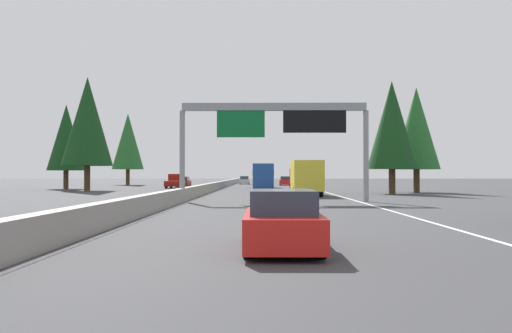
{
  "coord_description": "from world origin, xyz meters",
  "views": [
    {
      "loc": [
        -3.14,
        -5.09,
        1.85
      ],
      "look_at": [
        60.65,
        -4.35,
        2.72
      ],
      "focal_mm": 38.73,
      "sensor_mm": 36.0,
      "label": 1
    }
  ],
  "objects_px": {
    "oncoming_near": "(183,182)",
    "conifer_right_mid": "(416,128)",
    "sign_gantry_overhead": "(277,123)",
    "conifer_left_near": "(87,121)",
    "sedan_far_right": "(282,222)",
    "sedan_near_center": "(285,181)",
    "sedan_distant_a": "(244,180)",
    "conifer_left_mid": "(66,138)",
    "conifer_left_far": "(128,141)",
    "bus_near_right": "(263,175)",
    "box_truck_far_left": "(306,177)",
    "conifer_right_near": "(392,125)",
    "oncoming_far": "(176,181)"
  },
  "relations": [
    {
      "from": "conifer_left_far",
      "to": "conifer_right_mid",
      "type": "bearing_deg",
      "value": -134.22
    },
    {
      "from": "sedan_far_right",
      "to": "conifer_left_mid",
      "type": "bearing_deg",
      "value": 24.49
    },
    {
      "from": "oncoming_near",
      "to": "conifer_right_mid",
      "type": "bearing_deg",
      "value": 48.06
    },
    {
      "from": "conifer_right_mid",
      "to": "conifer_left_mid",
      "type": "height_order",
      "value": "conifer_right_mid"
    },
    {
      "from": "sedan_far_right",
      "to": "conifer_right_near",
      "type": "distance_m",
      "value": 40.28
    },
    {
      "from": "sedan_distant_a",
      "to": "conifer_right_mid",
      "type": "distance_m",
      "value": 48.79
    },
    {
      "from": "conifer_left_near",
      "to": "conifer_right_near",
      "type": "bearing_deg",
      "value": -105.91
    },
    {
      "from": "sedan_far_right",
      "to": "sedan_near_center",
      "type": "bearing_deg",
      "value": -2.4
    },
    {
      "from": "sedan_near_center",
      "to": "conifer_left_mid",
      "type": "height_order",
      "value": "conifer_left_mid"
    },
    {
      "from": "sign_gantry_overhead",
      "to": "conifer_right_near",
      "type": "relative_size",
      "value": 1.2
    },
    {
      "from": "sedan_far_right",
      "to": "conifer_left_mid",
      "type": "distance_m",
      "value": 59.86
    },
    {
      "from": "box_truck_far_left",
      "to": "sedan_near_center",
      "type": "bearing_deg",
      "value": 0.01
    },
    {
      "from": "sedan_near_center",
      "to": "conifer_left_far",
      "type": "bearing_deg",
      "value": 84.39
    },
    {
      "from": "sedan_far_right",
      "to": "oncoming_near",
      "type": "bearing_deg",
      "value": 10.23
    },
    {
      "from": "box_truck_far_left",
      "to": "bus_near_right",
      "type": "relative_size",
      "value": 0.74
    },
    {
      "from": "conifer_right_near",
      "to": "conifer_left_mid",
      "type": "distance_m",
      "value": 39.73
    },
    {
      "from": "box_truck_far_left",
      "to": "oncoming_far",
      "type": "bearing_deg",
      "value": 30.74
    },
    {
      "from": "sedan_near_center",
      "to": "conifer_right_mid",
      "type": "bearing_deg",
      "value": -161.17
    },
    {
      "from": "conifer_left_far",
      "to": "oncoming_near",
      "type": "bearing_deg",
      "value": -139.04
    },
    {
      "from": "sedan_distant_a",
      "to": "conifer_right_near",
      "type": "xyz_separation_m",
      "value": [
        -48.68,
        -15.38,
        5.74
      ]
    },
    {
      "from": "oncoming_far",
      "to": "sedan_distant_a",
      "type": "bearing_deg",
      "value": 163.28
    },
    {
      "from": "sedan_distant_a",
      "to": "conifer_left_mid",
      "type": "xyz_separation_m",
      "value": [
        -32.59,
        20.94,
        5.66
      ]
    },
    {
      "from": "bus_near_right",
      "to": "conifer_right_mid",
      "type": "bearing_deg",
      "value": -134.63
    },
    {
      "from": "sedan_distant_a",
      "to": "conifer_left_mid",
      "type": "height_order",
      "value": "conifer_left_mid"
    },
    {
      "from": "sedan_distant_a",
      "to": "box_truck_far_left",
      "type": "bearing_deg",
      "value": -172.48
    },
    {
      "from": "bus_near_right",
      "to": "sedan_near_center",
      "type": "height_order",
      "value": "bus_near_right"
    },
    {
      "from": "oncoming_far",
      "to": "conifer_right_mid",
      "type": "bearing_deg",
      "value": 57.35
    },
    {
      "from": "sign_gantry_overhead",
      "to": "conifer_left_near",
      "type": "relative_size",
      "value": 1.01
    },
    {
      "from": "conifer_left_mid",
      "to": "box_truck_far_left",
      "type": "bearing_deg",
      "value": -126.06
    },
    {
      "from": "oncoming_far",
      "to": "conifer_left_near",
      "type": "height_order",
      "value": "conifer_left_near"
    },
    {
      "from": "conifer_right_near",
      "to": "conifer_left_mid",
      "type": "bearing_deg",
      "value": 66.11
    },
    {
      "from": "conifer_right_near",
      "to": "oncoming_near",
      "type": "bearing_deg",
      "value": 39.84
    },
    {
      "from": "conifer_right_mid",
      "to": "conifer_right_near",
      "type": "bearing_deg",
      "value": 139.77
    },
    {
      "from": "conifer_right_mid",
      "to": "sedan_far_right",
      "type": "bearing_deg",
      "value": 160.39
    },
    {
      "from": "bus_near_right",
      "to": "sedan_near_center",
      "type": "relative_size",
      "value": 2.61
    },
    {
      "from": "sedan_near_center",
      "to": "conifer_left_mid",
      "type": "distance_m",
      "value": 36.33
    },
    {
      "from": "box_truck_far_left",
      "to": "conifer_left_far",
      "type": "distance_m",
      "value": 52.91
    },
    {
      "from": "conifer_left_mid",
      "to": "conifer_left_far",
      "type": "distance_m",
      "value": 25.2
    },
    {
      "from": "sedan_distant_a",
      "to": "conifer_left_far",
      "type": "height_order",
      "value": "conifer_left_far"
    },
    {
      "from": "sedan_far_right",
      "to": "conifer_left_near",
      "type": "distance_m",
      "value": 51.57
    },
    {
      "from": "bus_near_right",
      "to": "conifer_left_near",
      "type": "height_order",
      "value": "conifer_left_near"
    },
    {
      "from": "conifer_right_mid",
      "to": "conifer_left_mid",
      "type": "distance_m",
      "value": 41.52
    },
    {
      "from": "bus_near_right",
      "to": "conifer_left_near",
      "type": "bearing_deg",
      "value": 117.85
    },
    {
      "from": "bus_near_right",
      "to": "conifer_right_near",
      "type": "bearing_deg",
      "value": -148.03
    },
    {
      "from": "box_truck_far_left",
      "to": "oncoming_near",
      "type": "bearing_deg",
      "value": 25.06
    },
    {
      "from": "sedan_far_right",
      "to": "sedan_near_center",
      "type": "relative_size",
      "value": 1.0
    },
    {
      "from": "sedan_distant_a",
      "to": "conifer_right_mid",
      "type": "height_order",
      "value": "conifer_right_mid"
    },
    {
      "from": "bus_near_right",
      "to": "conifer_left_near",
      "type": "xyz_separation_m",
      "value": [
        -10.26,
        19.42,
        5.94
      ]
    },
    {
      "from": "sign_gantry_overhead",
      "to": "oncoming_near",
      "type": "distance_m",
      "value": 44.96
    },
    {
      "from": "bus_near_right",
      "to": "sedan_distant_a",
      "type": "xyz_separation_m",
      "value": [
        29.46,
        3.38,
        -1.03
      ]
    }
  ]
}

